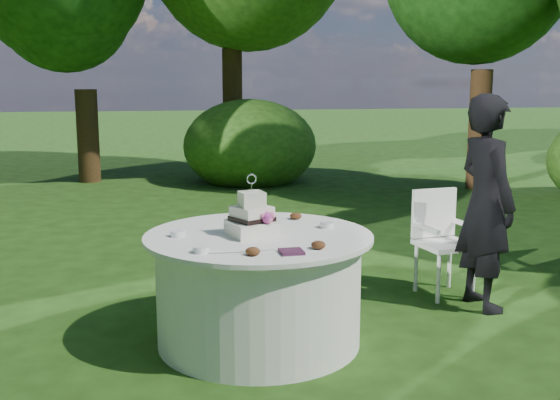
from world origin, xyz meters
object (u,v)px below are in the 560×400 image
(napkins, at_px, (291,252))
(cake, at_px, (252,219))
(chair, at_px, (440,234))
(guest, at_px, (486,203))
(table, at_px, (259,288))

(napkins, xyz_separation_m, cake, (-0.15, 0.52, 0.10))
(napkins, height_order, cake, cake)
(chair, bearing_deg, cake, -156.37)
(cake, bearing_deg, guest, 10.49)
(chair, bearing_deg, napkins, -141.43)
(guest, bearing_deg, chair, 19.12)
(napkins, height_order, guest, guest)
(napkins, relative_size, guest, 0.08)
(chair, bearing_deg, table, -156.54)
(napkins, bearing_deg, guest, 26.07)
(napkins, relative_size, cake, 0.33)
(guest, xyz_separation_m, table, (-1.89, -0.33, -0.46))
(guest, xyz_separation_m, chair, (-0.17, 0.41, -0.34))
(table, height_order, cake, cake)
(guest, relative_size, cake, 4.07)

